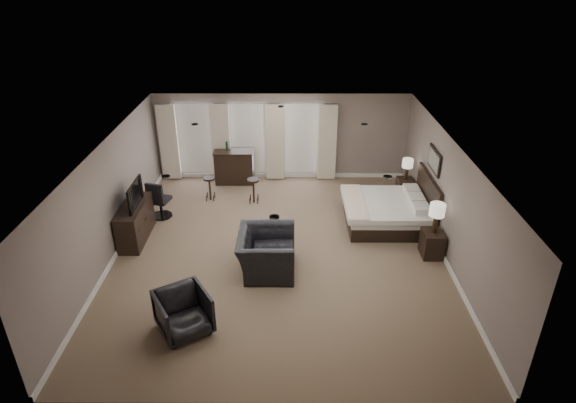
{
  "coord_description": "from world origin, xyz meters",
  "views": [
    {
      "loc": [
        0.23,
        -9.4,
        6.13
      ],
      "look_at": [
        0.2,
        0.4,
        1.1
      ],
      "focal_mm": 30.0,
      "sensor_mm": 36.0,
      "label": 1
    }
  ],
  "objects_px": {
    "bed": "(383,201)",
    "armchair_near": "(266,246)",
    "armchair_far": "(183,311)",
    "lamp_near": "(436,218)",
    "nightstand_near": "(432,244)",
    "nightstand_far": "(405,189)",
    "lamp_far": "(407,169)",
    "bar_stool_left": "(210,189)",
    "tv": "(132,203)",
    "bar_stool_right": "(254,191)",
    "desk_chair": "(160,199)",
    "dresser": "(135,222)",
    "bar_counter": "(234,166)"
  },
  "relations": [
    {
      "from": "armchair_far",
      "to": "dresser",
      "type": "bearing_deg",
      "value": 87.37
    },
    {
      "from": "tv",
      "to": "bar_counter",
      "type": "relative_size",
      "value": 0.88
    },
    {
      "from": "armchair_near",
      "to": "bar_counter",
      "type": "relative_size",
      "value": 1.18
    },
    {
      "from": "bar_counter",
      "to": "dresser",
      "type": "bearing_deg",
      "value": -121.9
    },
    {
      "from": "nightstand_far",
      "to": "dresser",
      "type": "relative_size",
      "value": 0.38
    },
    {
      "from": "armchair_far",
      "to": "bar_stool_right",
      "type": "xyz_separation_m",
      "value": [
        0.92,
        5.14,
        -0.1
      ]
    },
    {
      "from": "bed",
      "to": "desk_chair",
      "type": "distance_m",
      "value": 5.71
    },
    {
      "from": "lamp_near",
      "to": "dresser",
      "type": "relative_size",
      "value": 0.46
    },
    {
      "from": "nightstand_far",
      "to": "lamp_far",
      "type": "xyz_separation_m",
      "value": [
        0.0,
        0.0,
        0.59
      ]
    },
    {
      "from": "bar_stool_right",
      "to": "nightstand_far",
      "type": "bearing_deg",
      "value": 3.59
    },
    {
      "from": "lamp_near",
      "to": "bar_stool_left",
      "type": "xyz_separation_m",
      "value": [
        -5.45,
        2.79,
        -0.62
      ]
    },
    {
      "from": "bed",
      "to": "armchair_far",
      "type": "height_order",
      "value": "bed"
    },
    {
      "from": "lamp_near",
      "to": "dresser",
      "type": "xyz_separation_m",
      "value": [
        -6.92,
        0.71,
        -0.51
      ]
    },
    {
      "from": "bar_counter",
      "to": "armchair_far",
      "type": "bearing_deg",
      "value": -92.27
    },
    {
      "from": "armchair_near",
      "to": "armchair_far",
      "type": "distance_m",
      "value": 2.39
    },
    {
      "from": "armchair_near",
      "to": "dresser",
      "type": "bearing_deg",
      "value": 68.33
    },
    {
      "from": "armchair_near",
      "to": "nightstand_near",
      "type": "bearing_deg",
      "value": -80.62
    },
    {
      "from": "nightstand_near",
      "to": "nightstand_far",
      "type": "distance_m",
      "value": 2.9
    },
    {
      "from": "armchair_far",
      "to": "lamp_near",
      "type": "bearing_deg",
      "value": -5.57
    },
    {
      "from": "armchair_near",
      "to": "bar_stool_right",
      "type": "bearing_deg",
      "value": 9.08
    },
    {
      "from": "bar_counter",
      "to": "bar_stool_left",
      "type": "xyz_separation_m",
      "value": [
        -0.57,
        -1.19,
        -0.17
      ]
    },
    {
      "from": "lamp_far",
      "to": "bar_stool_left",
      "type": "xyz_separation_m",
      "value": [
        -5.45,
        -0.11,
        -0.55
      ]
    },
    {
      "from": "bed",
      "to": "lamp_near",
      "type": "height_order",
      "value": "lamp_near"
    },
    {
      "from": "tv",
      "to": "bar_stool_right",
      "type": "xyz_separation_m",
      "value": [
        2.7,
        1.93,
        -0.61
      ]
    },
    {
      "from": "nightstand_far",
      "to": "bar_stool_right",
      "type": "distance_m",
      "value": 4.23
    },
    {
      "from": "armchair_far",
      "to": "lamp_far",
      "type": "bearing_deg",
      "value": 14.87
    },
    {
      "from": "nightstand_near",
      "to": "bar_counter",
      "type": "distance_m",
      "value": 6.3
    },
    {
      "from": "lamp_far",
      "to": "bar_stool_left",
      "type": "distance_m",
      "value": 5.48
    },
    {
      "from": "nightstand_near",
      "to": "lamp_near",
      "type": "height_order",
      "value": "lamp_near"
    },
    {
      "from": "dresser",
      "to": "bar_stool_right",
      "type": "xyz_separation_m",
      "value": [
        2.7,
        1.93,
        -0.1
      ]
    },
    {
      "from": "bed",
      "to": "lamp_near",
      "type": "relative_size",
      "value": 2.89
    },
    {
      "from": "armchair_near",
      "to": "bar_counter",
      "type": "height_order",
      "value": "armchair_near"
    },
    {
      "from": "dresser",
      "to": "armchair_far",
      "type": "bearing_deg",
      "value": -61.04
    },
    {
      "from": "armchair_far",
      "to": "desk_chair",
      "type": "bearing_deg",
      "value": 77.0
    },
    {
      "from": "bar_counter",
      "to": "bar_stool_left",
      "type": "relative_size",
      "value": 1.73
    },
    {
      "from": "dresser",
      "to": "bar_counter",
      "type": "xyz_separation_m",
      "value": [
        2.04,
        3.27,
        0.06
      ]
    },
    {
      "from": "lamp_far",
      "to": "nightstand_far",
      "type": "bearing_deg",
      "value": 0.0
    },
    {
      "from": "nightstand_far",
      "to": "armchair_far",
      "type": "relative_size",
      "value": 0.64
    },
    {
      "from": "bar_stool_left",
      "to": "desk_chair",
      "type": "xyz_separation_m",
      "value": [
        -1.14,
        -0.99,
        0.18
      ]
    },
    {
      "from": "nightstand_far",
      "to": "armchair_near",
      "type": "bearing_deg",
      "value": -136.93
    },
    {
      "from": "nightstand_far",
      "to": "lamp_far",
      "type": "height_order",
      "value": "lamp_far"
    },
    {
      "from": "tv",
      "to": "bar_stool_left",
      "type": "height_order",
      "value": "tv"
    },
    {
      "from": "lamp_near",
      "to": "lamp_far",
      "type": "relative_size",
      "value": 1.16
    },
    {
      "from": "bar_stool_left",
      "to": "bed",
      "type": "bearing_deg",
      "value": -16.4
    },
    {
      "from": "bed",
      "to": "nightstand_near",
      "type": "distance_m",
      "value": 1.74
    },
    {
      "from": "lamp_near",
      "to": "desk_chair",
      "type": "xyz_separation_m",
      "value": [
        -6.59,
        1.8,
        -0.44
      ]
    },
    {
      "from": "bar_counter",
      "to": "lamp_near",
      "type": "bearing_deg",
      "value": -39.17
    },
    {
      "from": "tv",
      "to": "bar_stool_left",
      "type": "xyz_separation_m",
      "value": [
        1.47,
        2.09,
        -0.62
      ]
    },
    {
      "from": "bed",
      "to": "armchair_near",
      "type": "height_order",
      "value": "bed"
    },
    {
      "from": "bar_stool_left",
      "to": "bar_stool_right",
      "type": "distance_m",
      "value": 1.24
    }
  ]
}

